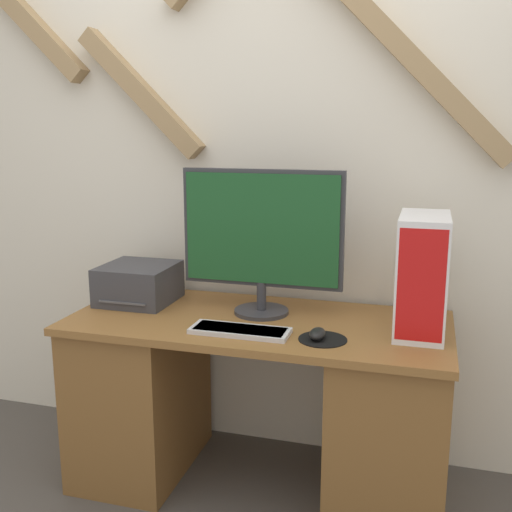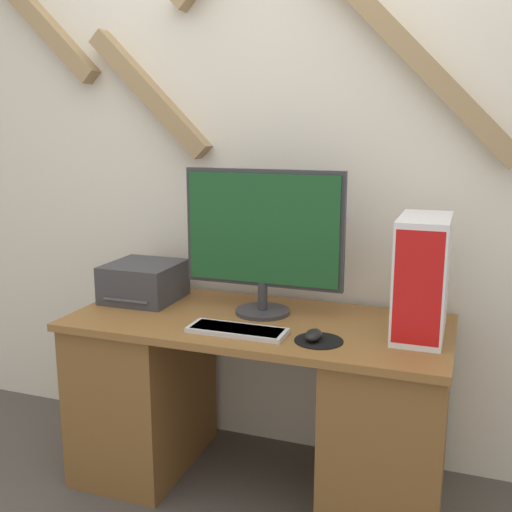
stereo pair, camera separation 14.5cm
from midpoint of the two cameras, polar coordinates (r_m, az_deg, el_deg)
wall_back at (r=2.64m, az=0.78°, el=9.93°), size 6.40×0.13×2.76m
desk at (r=2.52m, az=-1.55°, el=-13.60°), size 1.50×0.67×0.72m
monitor at (r=2.39m, az=-1.19°, el=2.05°), size 0.66×0.22×0.59m
keyboard at (r=2.23m, az=-3.41°, el=-7.11°), size 0.37×0.13×0.02m
mousepad at (r=2.17m, az=4.45°, el=-7.93°), size 0.18×0.18×0.00m
mouse at (r=2.16m, az=3.95°, el=-7.41°), size 0.06×0.10×0.04m
computer_tower at (r=2.26m, az=13.76°, el=-1.72°), size 0.18×0.36×0.44m
printer at (r=2.67m, az=-12.66°, el=-2.58°), size 0.30×0.31×0.16m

